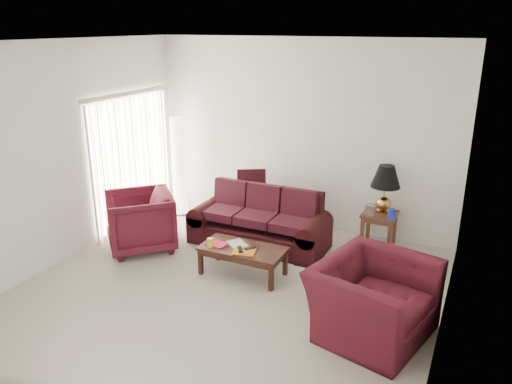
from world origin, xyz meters
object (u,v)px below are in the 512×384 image
Objects in this scene: end_table at (379,230)px; armchair_right at (373,299)px; sofa at (259,219)px; armchair_left at (140,221)px; coffee_table at (243,261)px; floor_lamp at (179,166)px.

armchair_right reaches higher than end_table.
sofa is 1.75m from armchair_left.
armchair_right is 1.11× the size of coffee_table.
end_table is 0.48× the size of coffee_table.
floor_lamp reaches higher than coffee_table.
end_table is 2.20m from coffee_table.
floor_lamp is at bearing 154.84° from coffee_table.
floor_lamp is 1.53m from armchair_left.
coffee_table is at bearing 86.82° from armchair_right.
sofa is 1.18× the size of floor_lamp.
floor_lamp is 2.60m from coffee_table.
armchair_right is at bearing -28.73° from floor_lamp.
sofa is 2.17× the size of armchair_left.
sofa reaches higher than end_table.
armchair_right is (3.58, -0.67, -0.03)m from armchair_left.
sofa is at bearing -17.92° from floor_lamp.
end_table is at bearing 61.83° from coffee_table.
armchair_left reaches higher than end_table.
sofa is 2.56m from armchair_right.
coffee_table is (0.21, -0.95, -0.22)m from sofa.
coffee_table is at bearing 42.81° from armchair_left.
coffee_table is at bearing -79.01° from sofa.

